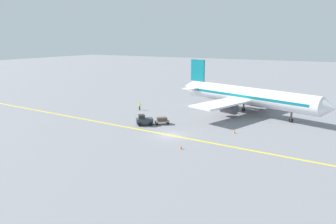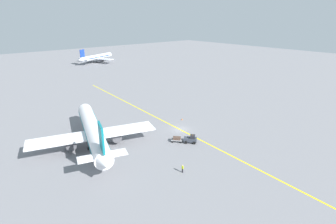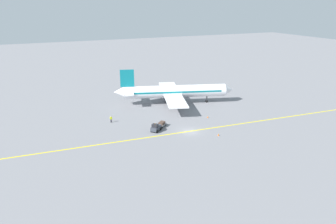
# 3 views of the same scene
# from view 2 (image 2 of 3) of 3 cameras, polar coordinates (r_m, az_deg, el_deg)

# --- Properties ---
(ground_plane) EXTENTS (400.00, 400.00, 0.00)m
(ground_plane) POSITION_cam_2_polar(r_m,az_deg,el_deg) (69.72, 2.64, -3.84)
(ground_plane) COLOR slate
(apron_yellow_centreline) EXTENTS (7.48, 119.81, 0.01)m
(apron_yellow_centreline) POSITION_cam_2_polar(r_m,az_deg,el_deg) (69.72, 2.64, -3.84)
(apron_yellow_centreline) COLOR yellow
(apron_yellow_centreline) RESTS_ON ground
(airplane_at_gate) EXTENTS (28.28, 34.75, 10.60)m
(airplane_at_gate) POSITION_cam_2_polar(r_m,az_deg,el_deg) (62.05, -16.04, -4.05)
(airplane_at_gate) COLOR white
(airplane_at_gate) RESTS_ON ground
(airplane_distant_taxiing) EXTENTS (30.38, 24.97, 9.54)m
(airplane_distant_taxiing) POSITION_cam_2_polar(r_m,az_deg,el_deg) (179.82, -15.33, 11.41)
(airplane_distant_taxiing) COLOR silver
(airplane_distant_taxiing) RESTS_ON ground
(baggage_tug_dark) EXTENTS (3.12, 3.24, 2.11)m
(baggage_tug_dark) POSITION_cam_2_polar(r_m,az_deg,el_deg) (62.58, 4.95, -5.91)
(baggage_tug_dark) COLOR #333842
(baggage_tug_dark) RESTS_ON ground
(baggage_cart_trailing) EXTENTS (2.78, 2.87, 1.24)m
(baggage_cart_trailing) POSITION_cam_2_polar(r_m,az_deg,el_deg) (62.85, 1.93, -5.86)
(baggage_cart_trailing) COLOR gray
(baggage_cart_trailing) RESTS_ON ground
(ground_crew_worker) EXTENTS (0.29, 0.57, 1.68)m
(ground_crew_worker) POSITION_cam_2_polar(r_m,az_deg,el_deg) (51.31, 3.19, -12.14)
(ground_crew_worker) COLOR #23232D
(ground_crew_worker) RESTS_ON ground
(traffic_cone_near_nose) EXTENTS (0.32, 0.32, 0.55)m
(traffic_cone_near_nose) POSITION_cam_2_polar(r_m,az_deg,el_deg) (72.25, -5.82, -2.81)
(traffic_cone_near_nose) COLOR orange
(traffic_cone_near_nose) RESTS_ON ground
(traffic_cone_mid_apron) EXTENTS (0.32, 0.32, 0.55)m
(traffic_cone_mid_apron) POSITION_cam_2_polar(r_m,az_deg,el_deg) (76.01, 3.06, -1.55)
(traffic_cone_mid_apron) COLOR orange
(traffic_cone_mid_apron) RESTS_ON ground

